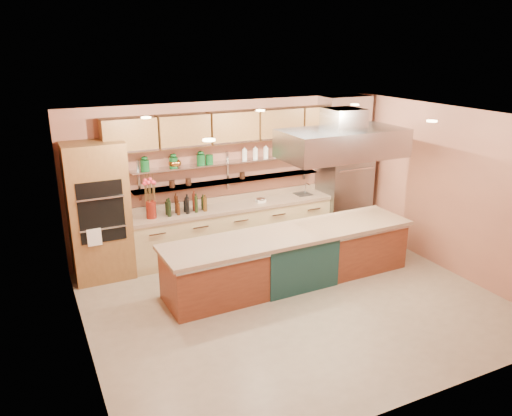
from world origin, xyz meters
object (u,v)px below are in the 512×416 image
flower_vase (151,210)px  green_canister (209,159)px  copper_kettle (176,163)px  island (291,257)px  refrigerator (344,184)px  kitchen_scale (261,200)px

flower_vase → green_canister: bearing=10.8°
copper_kettle → green_canister: bearing=0.0°
copper_kettle → green_canister: size_ratio=1.09×
island → refrigerator: bearing=34.4°
island → flower_vase: (-1.89, 1.50, 0.64)m
kitchen_scale → copper_kettle: size_ratio=0.95×
kitchen_scale → refrigerator: bearing=2.7°
kitchen_scale → island: bearing=-94.1°
green_canister → refrigerator: bearing=-4.7°
kitchen_scale → copper_kettle: (-1.53, 0.22, 0.81)m
island → copper_kettle: (-1.35, 1.72, 1.35)m
island → copper_kettle: copper_kettle is taller
flower_vase → island: bearing=-38.4°
island → copper_kettle: bearing=126.7°
island → kitchen_scale: kitchen_scale is taller
green_canister → kitchen_scale: bearing=-13.5°
refrigerator → copper_kettle: bearing=176.1°
flower_vase → copper_kettle: bearing=22.1°
flower_vase → green_canister: size_ratio=1.87×
flower_vase → kitchen_scale: bearing=0.0°
island → copper_kettle: 2.57m
green_canister → flower_vase: bearing=-169.2°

